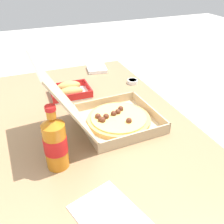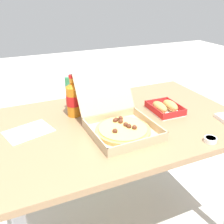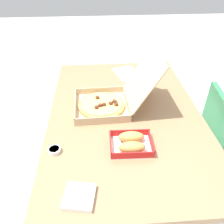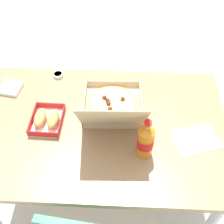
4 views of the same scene
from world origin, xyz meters
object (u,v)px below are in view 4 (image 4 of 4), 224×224
object	(u,v)px
pizza_box_open	(113,106)
paper_menu	(196,140)
napkin_pile	(11,88)
bread_side_box	(47,119)
dipping_sauce_cup	(58,75)
cola_bottle	(145,141)

from	to	relation	value
pizza_box_open	paper_menu	world-z (taller)	pizza_box_open
paper_menu	napkin_pile	size ratio (longest dim) A/B	1.91
bread_side_box	paper_menu	xyz separation A→B (m)	(-0.72, 0.07, -0.02)
dipping_sauce_cup	bread_side_box	bearing A→B (deg)	90.93
dipping_sauce_cup	paper_menu	bearing A→B (deg)	150.24
bread_side_box	napkin_pile	xyz separation A→B (m)	(0.25, -0.22, -0.02)
cola_bottle	dipping_sauce_cup	bearing A→B (deg)	-46.45
pizza_box_open	bread_side_box	distance (m)	0.33
cola_bottle	dipping_sauce_cup	world-z (taller)	cola_bottle
pizza_box_open	bread_side_box	world-z (taller)	pizza_box_open
bread_side_box	cola_bottle	world-z (taller)	cola_bottle
bread_side_box	cola_bottle	xyz separation A→B (m)	(-0.47, 0.16, 0.07)
pizza_box_open	napkin_pile	bearing A→B (deg)	-14.11
paper_menu	napkin_pile	distance (m)	1.01
pizza_box_open	cola_bottle	bearing A→B (deg)	122.42
napkin_pile	dipping_sauce_cup	bearing A→B (deg)	-153.58
dipping_sauce_cup	napkin_pile	bearing A→B (deg)	26.42
pizza_box_open	paper_menu	xyz separation A→B (m)	(-0.40, 0.15, -0.04)
cola_bottle	napkin_pile	bearing A→B (deg)	-28.02
pizza_box_open	dipping_sauce_cup	bearing A→B (deg)	-38.90
cola_bottle	paper_menu	world-z (taller)	cola_bottle
bread_side_box	napkin_pile	bearing A→B (deg)	-42.09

